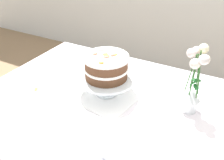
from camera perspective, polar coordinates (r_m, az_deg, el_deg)
dining_table at (r=1.27m, az=0.50°, el=-9.48°), size 1.40×1.00×0.74m
linen_napkin at (r=1.30m, az=-1.24°, el=-3.06°), size 0.36×0.36×0.00m
cake_stand at (r=1.26m, az=-1.28°, el=0.01°), size 0.29×0.29×0.10m
layer_cake at (r=1.22m, az=-1.32°, el=3.05°), size 0.22×0.22×0.12m
flower_vase at (r=1.16m, az=17.96°, el=-0.46°), size 0.10×0.11×0.33m
teacup at (r=0.97m, az=-3.94°, el=-16.19°), size 0.13×0.13×0.05m
loose_petal_0 at (r=1.39m, az=-16.70°, el=-1.99°), size 0.04×0.04×0.00m
loose_petal_1 at (r=1.13m, az=-12.53°, el=-10.21°), size 0.04×0.04×0.01m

